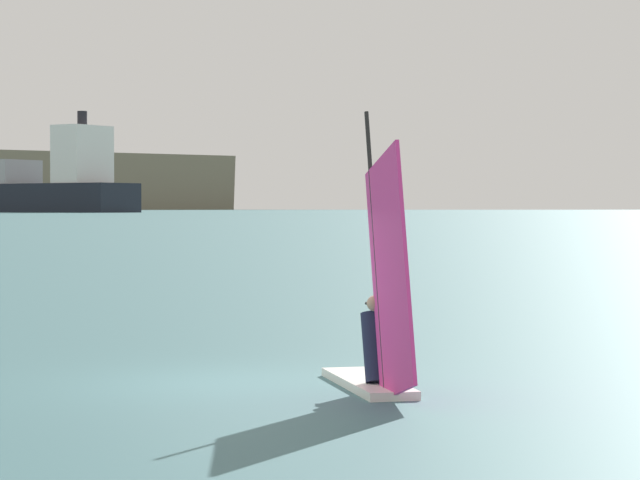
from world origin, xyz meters
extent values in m
plane|color=#386066|center=(0.00, 0.00, 0.00)|extent=(4000.00, 4000.00, 0.00)
cube|color=white|center=(1.51, -1.47, 0.06)|extent=(1.60, 2.86, 0.12)
cylinder|color=black|center=(1.37, -1.85, 1.99)|extent=(0.42, 1.03, 3.75)
cube|color=#D8338C|center=(1.13, -2.51, 1.65)|extent=(0.85, 2.23, 3.48)
cylinder|color=black|center=(1.27, -2.12, 1.17)|extent=(0.58, 1.50, 0.04)
cylinder|color=#191E38|center=(1.39, -1.80, 0.60)|extent=(0.50, 0.67, 1.01)
sphere|color=tan|center=(1.39, -1.80, 1.20)|extent=(0.22, 0.22, 0.22)
cube|color=silver|center=(206.26, 497.48, 23.87)|extent=(26.47, 22.58, 23.76)
cylinder|color=black|center=(206.26, 497.48, 38.75)|extent=(4.00, 4.00, 6.00)
cube|color=#99999E|center=(188.37, 536.70, 17.19)|extent=(28.21, 27.02, 10.40)
cube|color=#756B56|center=(682.60, 1103.26, 20.25)|extent=(1166.87, 530.71, 40.50)
camera|label=1|loc=(-9.12, -16.70, 2.54)|focal=74.80mm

